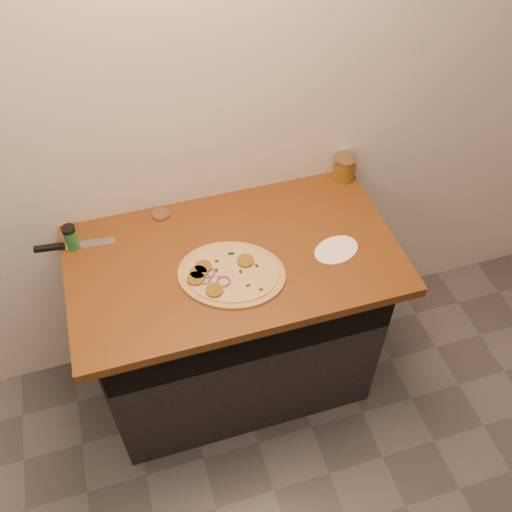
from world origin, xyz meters
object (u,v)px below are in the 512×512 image
object	(u,v)px
pizza	(230,274)
chefs_knife	(67,246)
salsa_jar	(345,167)
spice_shaker	(71,237)

from	to	relation	value
pizza	chefs_knife	world-z (taller)	pizza
pizza	salsa_jar	xyz separation A→B (m)	(0.59, 0.38, 0.04)
chefs_knife	pizza	bearing A→B (deg)	-29.69
pizza	spice_shaker	xyz separation A→B (m)	(-0.51, 0.30, 0.04)
pizza	salsa_jar	bearing A→B (deg)	32.77
pizza	spice_shaker	size ratio (longest dim) A/B	4.95
chefs_knife	salsa_jar	distance (m)	1.13
pizza	salsa_jar	world-z (taller)	salsa_jar
pizza	chefs_knife	bearing A→B (deg)	150.31
salsa_jar	chefs_knife	bearing A→B (deg)	-176.26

